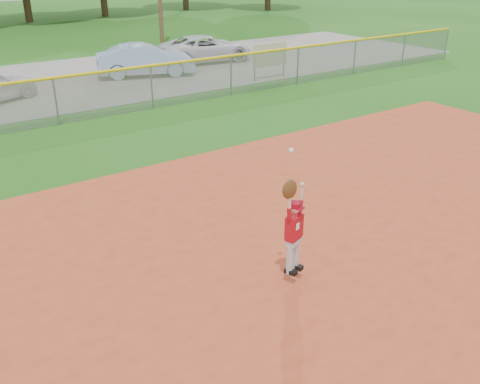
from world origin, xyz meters
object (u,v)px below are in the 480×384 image
sponsor_sign (270,55)px  ballplayer (293,226)px  car_blue (145,60)px  car_white_b (206,48)px

sponsor_sign → ballplayer: ballplayer is taller
sponsor_sign → ballplayer: 15.54m
car_blue → car_white_b: size_ratio=0.91×
car_white_b → sponsor_sign: sponsor_sign is taller
car_blue → ballplayer: 16.92m
ballplayer → sponsor_sign: bearing=53.2°
car_white_b → ballplayer: 19.70m
car_blue → car_white_b: 4.17m
car_blue → car_white_b: bearing=-51.3°
ballplayer → car_blue: bearing=72.0°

